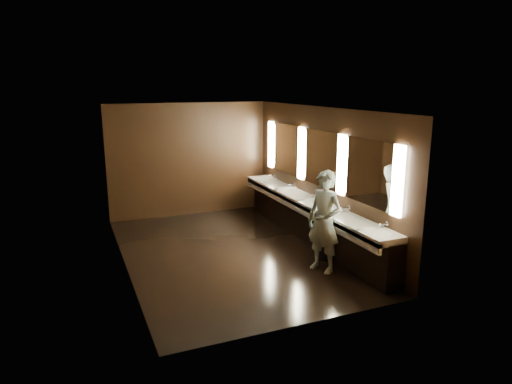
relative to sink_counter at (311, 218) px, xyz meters
The scene contains 10 objects.
floor 1.86m from the sink_counter, behind, with size 6.00×6.00×0.00m, color black.
ceiling 2.92m from the sink_counter, behind, with size 4.00×6.00×0.02m, color #2D2D2B.
wall_back 3.61m from the sink_counter, 120.87° to the left, with size 4.00×0.02×2.80m, color black.
wall_front 3.61m from the sink_counter, 120.87° to the right, with size 4.00×0.02×2.80m, color black.
wall_left 3.90m from the sink_counter, behind, with size 0.02×6.00×2.80m, color black.
wall_right 0.93m from the sink_counter, ahead, with size 0.02×6.00×2.80m, color black.
sink_counter is the anchor object (origin of this frame).
mirror_band 1.27m from the sink_counter, ahead, with size 0.06×5.03×1.15m.
person 1.62m from the sink_counter, 111.20° to the right, with size 0.66×0.43×1.81m, color #9CD3E8.
trash_bin 1.07m from the sink_counter, 102.08° to the right, with size 0.34×0.34×0.53m, color black.
Camera 1 is at (-2.83, -8.02, 3.25)m, focal length 32.00 mm.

